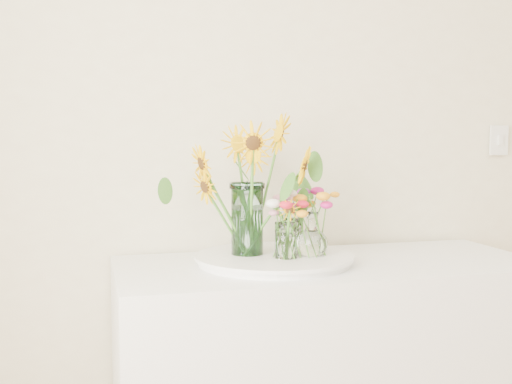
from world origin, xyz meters
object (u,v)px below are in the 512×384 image
at_px(tray, 274,260).
at_px(small_vase_b, 312,234).
at_px(small_vase_a, 286,241).
at_px(small_vase_c, 294,235).
at_px(mason_jar, 247,219).

xyz_separation_m(tray, small_vase_b, (0.12, -0.04, 0.09)).
distance_m(small_vase_a, small_vase_b, 0.10).
relative_size(tray, small_vase_c, 4.35).
distance_m(mason_jar, small_vase_c, 0.19).
bearing_deg(mason_jar, small_vase_c, 12.25).
height_order(tray, small_vase_c, small_vase_c).
distance_m(tray, mason_jar, 0.16).
xyz_separation_m(mason_jar, small_vase_b, (0.20, -0.07, -0.05)).
height_order(small_vase_b, small_vase_c, small_vase_b).
xyz_separation_m(small_vase_a, small_vase_b, (0.10, 0.03, 0.01)).
bearing_deg(small_vase_a, tray, 106.14).
height_order(mason_jar, small_vase_b, mason_jar).
relative_size(tray, small_vase_a, 4.12).
height_order(tray, small_vase_b, small_vase_b).
distance_m(tray, small_vase_c, 0.13).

